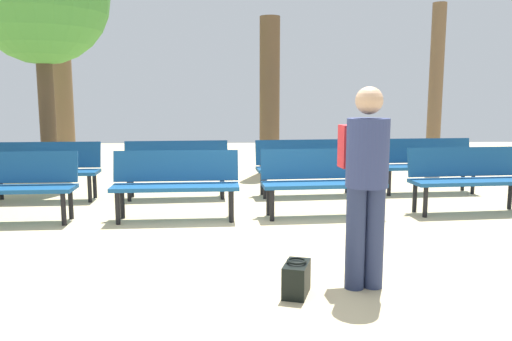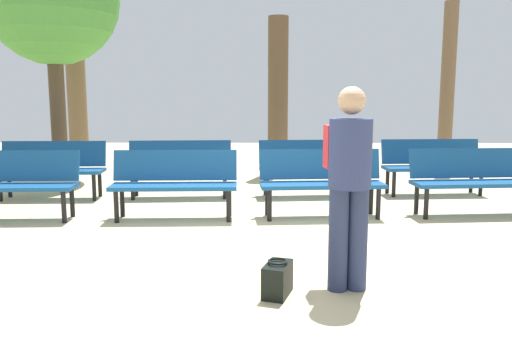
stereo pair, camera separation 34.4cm
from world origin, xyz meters
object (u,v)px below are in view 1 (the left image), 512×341
at_px(bench_r0_c0, 10,182).
at_px(tree_0, 436,89).
at_px(bench_r0_c3, 468,175).
at_px(tree_1, 270,96).
at_px(bench_r1_c1, 176,165).
at_px(bench_r0_c2, 322,178).
at_px(bench_r1_c3, 426,162).
at_px(bench_r1_c0, 45,167).
at_px(bench_r0_c1, 176,180).
at_px(tree_2, 63,102).
at_px(visitor_with_backpack, 365,175).
at_px(bench_r1_c2, 306,164).
at_px(handbag, 296,278).

distance_m(bench_r0_c0, tree_0, 8.04).
distance_m(bench_r0_c3, tree_1, 4.51).
distance_m(bench_r0_c3, bench_r1_c1, 4.23).
relative_size(bench_r0_c2, tree_0, 0.48).
bearing_deg(tree_1, bench_r0_c2, -83.11).
bearing_deg(bench_r1_c3, tree_0, 62.34).
xyz_separation_m(bench_r1_c0, bench_r1_c1, (1.96, 0.13, 0.00)).
bearing_deg(bench_r0_c1, bench_r1_c3, 21.22).
bearing_deg(bench_r0_c3, tree_2, 139.05).
bearing_deg(bench_r0_c1, visitor_with_backpack, -55.14).
bearing_deg(bench_r1_c2, bench_r1_c1, 178.34).
relative_size(bench_r1_c2, visitor_with_backpack, 0.99).
height_order(bench_r0_c0, handbag, bench_r0_c0).
bearing_deg(bench_r1_c2, visitor_with_backpack, -96.12).
distance_m(tree_1, tree_2, 4.85).
bearing_deg(bench_r0_c1, bench_r0_c0, 179.62).
bearing_deg(bench_r0_c1, bench_r1_c1, 94.03).
height_order(bench_r0_c2, handbag, bench_r0_c2).
xyz_separation_m(tree_0, handbag, (-3.59, -6.47, -1.57)).
distance_m(tree_2, handbag, 9.18).
relative_size(bench_r0_c3, bench_r1_c0, 1.01).
bearing_deg(bench_r0_c2, bench_r0_c1, 179.50).
distance_m(bench_r1_c1, tree_1, 3.14).
bearing_deg(tree_1, tree_2, 162.05).
distance_m(bench_r1_c0, bench_r1_c1, 1.97).
bearing_deg(bench_r0_c1, tree_0, 36.53).
height_order(tree_2, visitor_with_backpack, tree_2).
bearing_deg(bench_r1_c0, bench_r1_c2, 1.09).
distance_m(bench_r0_c1, tree_1, 4.28).
relative_size(bench_r1_c0, visitor_with_backpack, 0.98).
bearing_deg(bench_r1_c3, bench_r1_c0, 179.85).
relative_size(tree_2, handbag, 7.91).
bearing_deg(tree_2, handbag, -60.97).
height_order(tree_1, handbag, tree_1).
bearing_deg(tree_0, visitor_with_backpack, -115.60).
bearing_deg(bench_r1_c3, bench_r1_c2, -179.59).
relative_size(tree_1, handbag, 8.70).
height_order(bench_r0_c2, tree_2, tree_2).
relative_size(bench_r0_c2, tree_2, 0.57).
bearing_deg(bench_r1_c0, bench_r0_c3, -12.12).
relative_size(bench_r1_c1, bench_r1_c2, 1.00).
height_order(bench_r0_c1, tree_1, tree_1).
bearing_deg(bench_r1_c3, bench_r0_c3, -92.44).
bearing_deg(bench_r1_c0, bench_r0_c0, -89.76).
height_order(bench_r0_c3, bench_r1_c3, same).
bearing_deg(handbag, bench_r1_c1, 109.51).
bearing_deg(bench_r1_c1, visitor_with_backpack, -66.52).
distance_m(bench_r0_c3, bench_r1_c2, 2.39).
bearing_deg(handbag, tree_1, 88.26).
distance_m(tree_1, handbag, 6.62).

